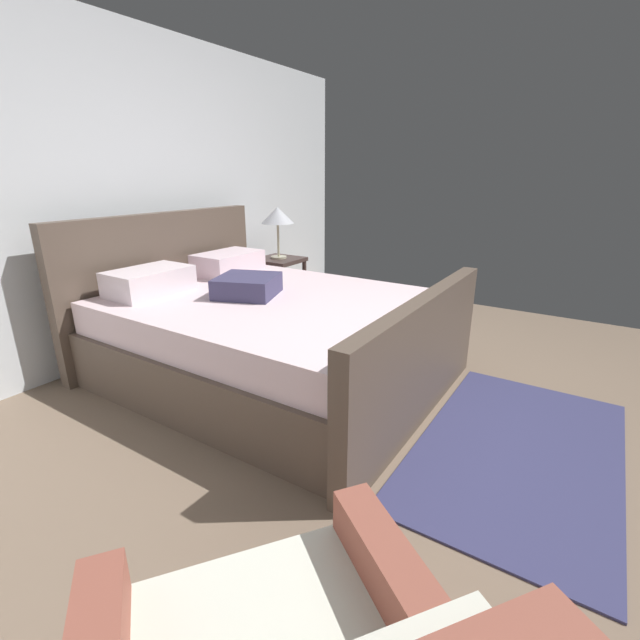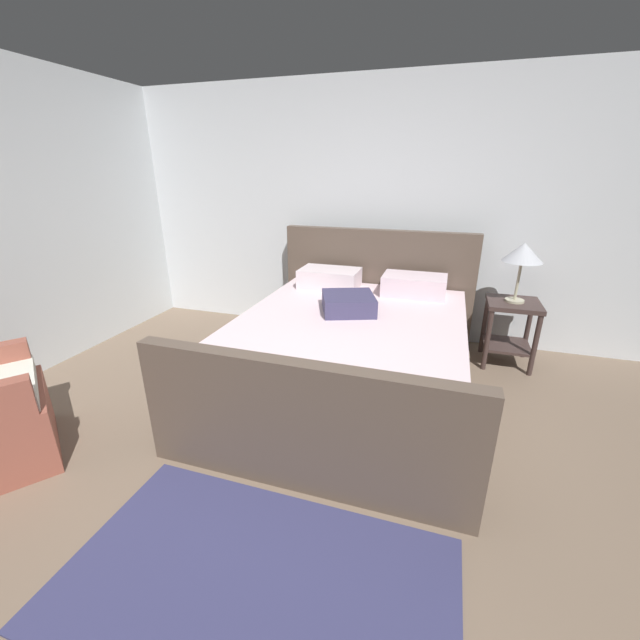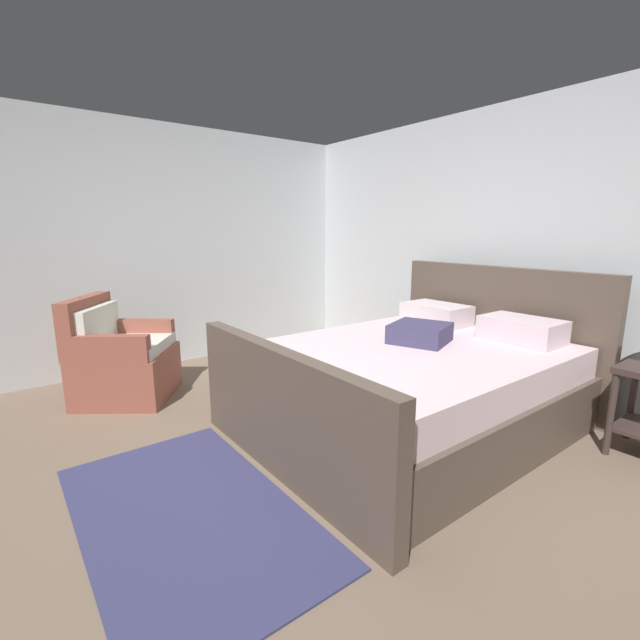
# 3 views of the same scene
# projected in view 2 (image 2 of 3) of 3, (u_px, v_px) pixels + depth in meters

# --- Properties ---
(ground_plane) EXTENTS (5.44, 5.37, 0.02)m
(ground_plane) POSITION_uv_depth(u_px,v_px,m) (291.00, 525.00, 2.02)
(ground_plane) COLOR #786451
(wall_back) EXTENTS (5.56, 0.12, 2.53)m
(wall_back) POSITION_uv_depth(u_px,v_px,m) (387.00, 214.00, 4.01)
(wall_back) COLOR silver
(wall_back) RESTS_ON ground
(bed) EXTENTS (1.91, 2.34, 1.15)m
(bed) POSITION_uv_depth(u_px,v_px,m) (351.00, 349.00, 3.17)
(bed) COLOR brown
(bed) RESTS_ON ground
(nightstand_right) EXTENTS (0.44, 0.44, 0.60)m
(nightstand_right) POSITION_uv_depth(u_px,v_px,m) (510.00, 322.00, 3.56)
(nightstand_right) COLOR #3C2D29
(nightstand_right) RESTS_ON ground
(table_lamp_right) EXTENTS (0.33, 0.33, 0.52)m
(table_lamp_right) POSITION_uv_depth(u_px,v_px,m) (523.00, 254.00, 3.33)
(table_lamp_right) COLOR #B7B293
(table_lamp_right) RESTS_ON nightstand_right
(area_rug) EXTENTS (1.73, 1.00, 0.01)m
(area_rug) POSITION_uv_depth(u_px,v_px,m) (255.00, 582.00, 1.72)
(area_rug) COLOR navy
(area_rug) RESTS_ON ground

